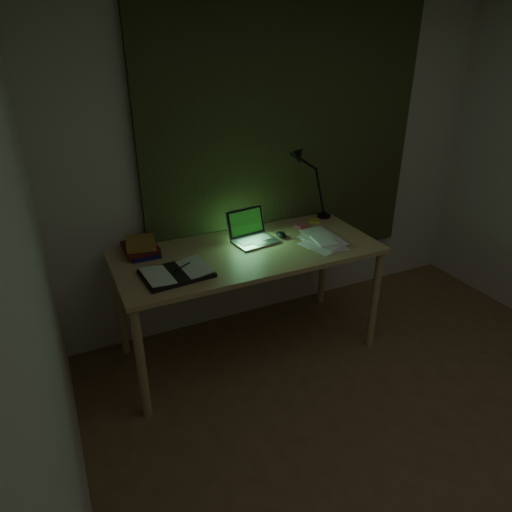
{
  "coord_description": "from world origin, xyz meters",
  "views": [
    {
      "loc": [
        -1.64,
        -1.0,
        2.12
      ],
      "look_at": [
        -0.51,
        1.41,
        0.82
      ],
      "focal_mm": 32.0,
      "sensor_mm": 36.0,
      "label": 1
    }
  ],
  "objects_px": {
    "desk": "(249,302)",
    "book_stack": "(141,247)",
    "open_textbook": "(177,273)",
    "desk_lamp": "(326,182)",
    "loose_papers": "(317,241)",
    "laptop": "(256,228)"
  },
  "relations": [
    {
      "from": "laptop",
      "to": "open_textbook",
      "type": "distance_m",
      "value": 0.68
    },
    {
      "from": "desk_lamp",
      "to": "laptop",
      "type": "bearing_deg",
      "value": -152.42
    },
    {
      "from": "laptop",
      "to": "desk_lamp",
      "type": "bearing_deg",
      "value": 8.64
    },
    {
      "from": "desk",
      "to": "loose_papers",
      "type": "bearing_deg",
      "value": -10.76
    },
    {
      "from": "book_stack",
      "to": "loose_papers",
      "type": "height_order",
      "value": "book_stack"
    },
    {
      "from": "book_stack",
      "to": "desk_lamp",
      "type": "distance_m",
      "value": 1.48
    },
    {
      "from": "open_textbook",
      "to": "loose_papers",
      "type": "distance_m",
      "value": 1.02
    },
    {
      "from": "loose_papers",
      "to": "desk_lamp",
      "type": "xyz_separation_m",
      "value": [
        0.31,
        0.4,
        0.28
      ]
    },
    {
      "from": "laptop",
      "to": "desk",
      "type": "bearing_deg",
      "value": -144.48
    },
    {
      "from": "desk",
      "to": "book_stack",
      "type": "distance_m",
      "value": 0.84
    },
    {
      "from": "desk",
      "to": "book_stack",
      "type": "relative_size",
      "value": 7.21
    },
    {
      "from": "open_textbook",
      "to": "desk_lamp",
      "type": "height_order",
      "value": "desk_lamp"
    },
    {
      "from": "desk",
      "to": "desk_lamp",
      "type": "distance_m",
      "value": 1.1
    },
    {
      "from": "open_textbook",
      "to": "desk_lamp",
      "type": "relative_size",
      "value": 0.71
    },
    {
      "from": "desk",
      "to": "laptop",
      "type": "xyz_separation_m",
      "value": [
        0.1,
        0.09,
        0.51
      ]
    },
    {
      "from": "loose_papers",
      "to": "desk_lamp",
      "type": "height_order",
      "value": "desk_lamp"
    },
    {
      "from": "book_stack",
      "to": "desk",
      "type": "bearing_deg",
      "value": -20.36
    },
    {
      "from": "loose_papers",
      "to": "desk",
      "type": "bearing_deg",
      "value": 169.24
    },
    {
      "from": "open_textbook",
      "to": "book_stack",
      "type": "relative_size",
      "value": 1.64
    },
    {
      "from": "desk",
      "to": "laptop",
      "type": "height_order",
      "value": "laptop"
    },
    {
      "from": "desk",
      "to": "loose_papers",
      "type": "distance_m",
      "value": 0.64
    },
    {
      "from": "desk",
      "to": "open_textbook",
      "type": "distance_m",
      "value": 0.7
    }
  ]
}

